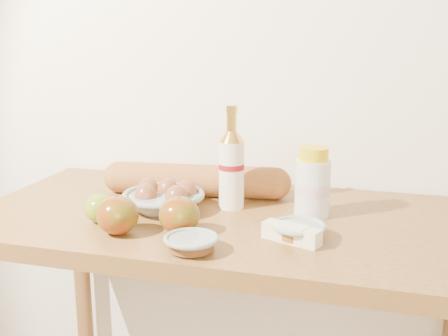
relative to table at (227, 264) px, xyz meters
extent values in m
cube|color=white|center=(0.00, 0.33, 0.52)|extent=(3.50, 0.02, 2.60)
cube|color=olive|center=(0.00, 0.00, 0.10)|extent=(1.20, 0.60, 0.04)
cylinder|color=brown|center=(-0.55, 0.25, -0.35)|extent=(0.05, 0.05, 0.86)
cylinder|color=silver|center=(-0.01, 0.06, 0.21)|extent=(0.08, 0.08, 0.16)
cylinder|color=maroon|center=(-0.01, 0.06, 0.23)|extent=(0.08, 0.08, 0.01)
cone|color=gold|center=(-0.01, 0.06, 0.30)|extent=(0.08, 0.08, 0.03)
cylinder|color=gold|center=(-0.01, 0.06, 0.33)|extent=(0.03, 0.03, 0.04)
cylinder|color=gold|center=(-0.01, 0.06, 0.36)|extent=(0.03, 0.03, 0.02)
cylinder|color=silver|center=(0.19, 0.05, 0.19)|extent=(0.11, 0.11, 0.13)
cylinder|color=beige|center=(0.19, 0.05, 0.19)|extent=(0.11, 0.11, 0.03)
cylinder|color=#DBB70B|center=(0.19, 0.05, 0.27)|extent=(0.09, 0.09, 0.03)
torus|color=gray|center=(-0.16, -0.01, 0.16)|extent=(0.22, 0.22, 0.01)
ellipsoid|color=brown|center=(-0.19, -0.03, 0.16)|extent=(0.06, 0.06, 0.07)
ellipsoid|color=brown|center=(-0.12, -0.03, 0.16)|extent=(0.06, 0.06, 0.07)
ellipsoid|color=brown|center=(-0.16, 0.03, 0.16)|extent=(0.06, 0.06, 0.07)
ellipsoid|color=brown|center=(-0.21, 0.01, 0.16)|extent=(0.06, 0.06, 0.07)
ellipsoid|color=brown|center=(-0.11, 0.02, 0.16)|extent=(0.06, 0.06, 0.07)
cylinder|color=#AD6C34|center=(-0.12, 0.13, 0.16)|extent=(0.42, 0.13, 0.08)
sphere|color=#AD6C34|center=(-0.33, 0.10, 0.16)|extent=(0.09, 0.09, 0.08)
sphere|color=#AD6C34|center=(0.08, 0.15, 0.16)|extent=(0.09, 0.09, 0.08)
ellipsoid|color=olive|center=(-0.26, -0.13, 0.16)|extent=(0.08, 0.08, 0.07)
cylinder|color=#4A3318|center=(-0.26, -0.13, 0.18)|extent=(0.01, 0.01, 0.01)
ellipsoid|color=#910807|center=(-0.19, -0.18, 0.16)|extent=(0.09, 0.09, 0.08)
cylinder|color=#4F331A|center=(-0.19, -0.18, 0.20)|extent=(0.01, 0.01, 0.01)
ellipsoid|color=#920907|center=(-0.06, -0.15, 0.16)|extent=(0.11, 0.11, 0.08)
cylinder|color=#4F341A|center=(-0.06, -0.15, 0.20)|extent=(0.01, 0.01, 0.01)
torus|color=gray|center=(-0.01, -0.23, 0.15)|extent=(0.11, 0.11, 0.01)
cylinder|color=brown|center=(-0.01, -0.23, 0.14)|extent=(0.09, 0.09, 0.02)
torus|color=#94A29C|center=(0.18, -0.11, 0.15)|extent=(0.13, 0.13, 0.01)
cylinder|color=brown|center=(0.18, -0.11, 0.14)|extent=(0.11, 0.11, 0.02)
cube|color=beige|center=(0.17, -0.13, 0.14)|extent=(0.13, 0.08, 0.03)
cube|color=beige|center=(0.17, -0.13, 0.14)|extent=(0.07, 0.06, 0.04)
camera|label=1|loc=(0.34, -1.20, 0.55)|focal=45.00mm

